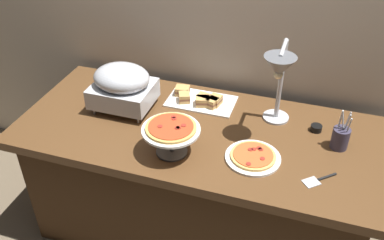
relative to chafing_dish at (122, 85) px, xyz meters
The scene contains 11 objects.
ground_plane 1.01m from the chafing_dish, ahead, with size 8.00×8.00×0.00m, color brown.
back_wall 0.69m from the chafing_dish, 44.30° to the left, with size 4.40×0.04×2.40m, color #B7A893.
buffet_table 0.69m from the chafing_dish, ahead, with size 1.90×0.84×0.76m.
chafing_dish is the anchor object (origin of this frame).
heat_lamp 0.85m from the chafing_dish, ahead, with size 0.15×0.33×0.47m.
pizza_plate_front 0.81m from the chafing_dish, 15.25° to the right, with size 0.27×0.27×0.03m.
pizza_plate_center 0.48m from the chafing_dish, 36.14° to the right, with size 0.28×0.28×0.16m.
sandwich_platter 0.44m from the chafing_dish, 24.77° to the left, with size 0.38×0.22×0.06m.
sauce_cup_near 1.05m from the chafing_dish, ahead, with size 0.06×0.06×0.03m.
utensil_holder 1.15m from the chafing_dish, ahead, with size 0.08×0.08×0.21m.
serving_spatula 1.12m from the chafing_dish, 13.69° to the right, with size 0.15×0.14×0.01m.
Camera 1 is at (0.53, -1.71, 2.09)m, focal length 39.97 mm.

